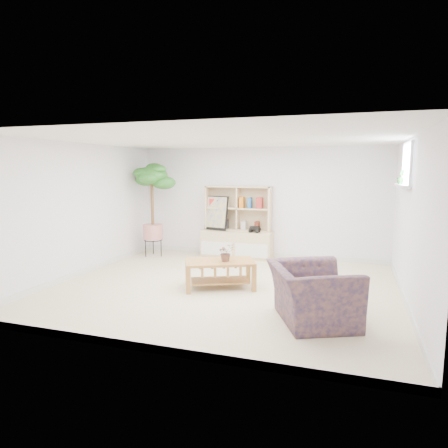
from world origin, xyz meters
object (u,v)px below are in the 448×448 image
(coffee_table, at_px, (220,274))
(armchair, at_px, (312,290))
(storage_unit, at_px, (237,222))
(floor_tree, at_px, (152,210))

(coffee_table, relative_size, armchair, 0.99)
(storage_unit, xyz_separation_m, coffee_table, (0.38, -2.30, -0.55))
(floor_tree, relative_size, armchair, 1.85)
(coffee_table, xyz_separation_m, armchair, (1.58, -1.01, 0.19))
(storage_unit, distance_m, armchair, 3.86)
(coffee_table, distance_m, floor_tree, 2.97)
(floor_tree, bearing_deg, storage_unit, 14.19)
(coffee_table, bearing_deg, floor_tree, 115.39)
(floor_tree, bearing_deg, armchair, -37.02)
(storage_unit, height_order, coffee_table, storage_unit)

